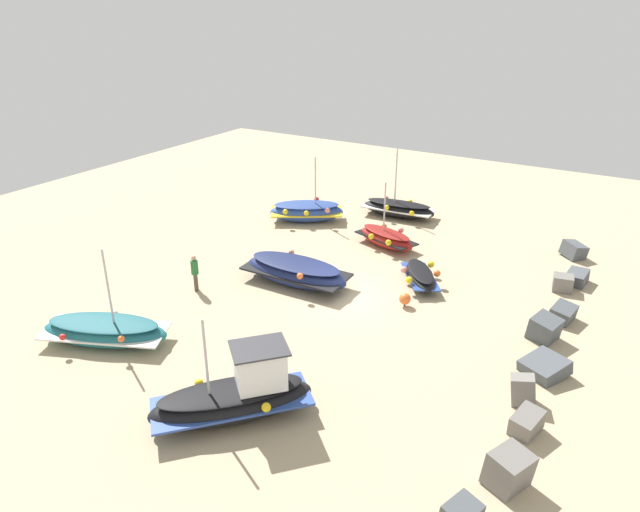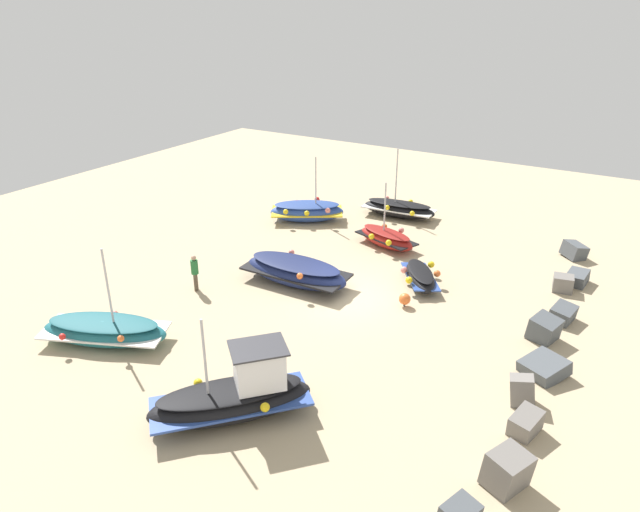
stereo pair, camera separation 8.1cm
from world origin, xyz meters
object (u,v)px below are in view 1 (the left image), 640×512
fishing_boat_4 (105,331)px  fishing_boat_6 (307,211)px  fishing_boat_1 (237,395)px  fishing_boat_2 (296,271)px  fishing_boat_3 (398,209)px  mooring_buoy_0 (405,299)px  fishing_boat_0 (386,238)px  fishing_boat_5 (420,276)px  person_walking (195,271)px

fishing_boat_4 → fishing_boat_6: bearing=-111.4°
fishing_boat_1 → fishing_boat_2: size_ratio=0.95×
fishing_boat_3 → fishing_boat_1: bearing=-84.8°
fishing_boat_4 → mooring_buoy_0: bearing=-158.9°
fishing_boat_0 → mooring_buoy_0: (5.48, 3.42, -0.13)m
fishing_boat_0 → fishing_boat_5: size_ratio=1.18×
fishing_boat_3 → fishing_boat_4: (18.30, -3.78, 0.00)m
fishing_boat_5 → fishing_boat_1: bearing=-42.2°
fishing_boat_0 → fishing_boat_4: (13.80, -5.07, 0.02)m
mooring_buoy_0 → fishing_boat_4: bearing=-45.6°
fishing_boat_2 → fishing_boat_6: fishing_boat_6 is taller
fishing_boat_0 → fishing_boat_3: 4.68m
person_walking → fishing_boat_5: bearing=-173.6°
fishing_boat_0 → fishing_boat_5: fishing_boat_0 is taller
fishing_boat_5 → person_walking: 10.00m
mooring_buoy_0 → fishing_boat_2: bearing=-83.9°
fishing_boat_1 → fishing_boat_4: bearing=126.0°
person_walking → fishing_boat_6: bearing=-115.2°
fishing_boat_5 → mooring_buoy_0: size_ratio=5.33×
fishing_boat_3 → fishing_boat_6: size_ratio=0.99×
fishing_boat_6 → fishing_boat_3: bearing=-173.0°
fishing_boat_2 → fishing_boat_4: fishing_boat_4 is taller
fishing_boat_2 → fishing_boat_4: 8.49m
fishing_boat_5 → person_walking: size_ratio=1.88×
fishing_boat_4 → fishing_boat_5: size_ratio=1.61×
fishing_boat_0 → fishing_boat_1: fishing_boat_1 is taller
fishing_boat_1 → fishing_boat_6: fishing_boat_6 is taller
fishing_boat_5 → fishing_boat_6: bearing=-151.4°
fishing_boat_5 → person_walking: person_walking is taller
fishing_boat_1 → fishing_boat_3: fishing_boat_3 is taller
fishing_boat_3 → fishing_boat_6: (3.41, -4.26, 0.09)m
fishing_boat_0 → fishing_boat_5: 4.52m
fishing_boat_0 → fishing_boat_1: size_ratio=0.77×
fishing_boat_0 → person_walking: fishing_boat_0 is taller
fishing_boat_1 → mooring_buoy_0: 9.24m
fishing_boat_4 → fishing_boat_6: 14.90m
fishing_boat_1 → fishing_boat_3: bearing=51.5°
fishing_boat_2 → mooring_buoy_0: bearing=-174.7°
fishing_boat_2 → fishing_boat_6: (-7.11, -3.89, -0.00)m
person_walking → mooring_buoy_0: (-3.37, 8.47, -0.62)m
fishing_boat_0 → mooring_buoy_0: fishing_boat_0 is taller
fishing_boat_0 → mooring_buoy_0: bearing=-39.3°
fishing_boat_5 → person_walking: bearing=-90.7°
fishing_boat_6 → person_walking: (9.95, 0.49, 0.37)m
fishing_boat_3 → fishing_boat_5: size_ratio=1.41×
fishing_boat_1 → fishing_boat_2: fishing_boat_1 is taller
fishing_boat_3 → person_walking: fishing_boat_3 is taller
fishing_boat_1 → mooring_buoy_0: size_ratio=8.18×
fishing_boat_0 → fishing_boat_2: fishing_boat_0 is taller
fishing_boat_2 → fishing_boat_6: 8.11m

